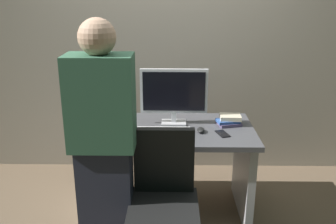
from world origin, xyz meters
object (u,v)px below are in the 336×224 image
object	(u,v)px
book_stack	(229,120)
cup_by_monitor	(102,116)
office_chair	(164,210)
cell_phone	(223,134)
person_at_desk	(104,149)
mouse	(201,130)
monitor	(174,93)
keyboard	(163,131)
desk	(168,155)
cup_near_keyboard	(107,130)

from	to	relation	value
book_stack	cup_by_monitor	bearing A→B (deg)	177.05
cup_by_monitor	book_stack	xyz separation A→B (m)	(1.04, -0.05, -0.01)
office_chair	book_stack	world-z (taller)	office_chair
cell_phone	book_stack	bearing A→B (deg)	52.20
person_at_desk	mouse	world-z (taller)	person_at_desk
monitor	cup_by_monitor	distance (m)	0.63
monitor	keyboard	xyz separation A→B (m)	(-0.09, -0.19, -0.25)
person_at_desk	cup_by_monitor	size ratio (longest dim) A/B	16.53
desk	monitor	size ratio (longest dim) A/B	2.52
monitor	cell_phone	distance (m)	0.51
mouse	cup_near_keyboard	distance (m)	0.71
cup_near_keyboard	keyboard	bearing A→B (deg)	14.05
desk	person_at_desk	world-z (taller)	person_at_desk
cup_near_keyboard	cell_phone	distance (m)	0.87
person_at_desk	cell_phone	distance (m)	0.97
mouse	book_stack	size ratio (longest dim) A/B	0.47
keyboard	cup_near_keyboard	size ratio (longest dim) A/B	4.21
person_at_desk	book_stack	distance (m)	1.15
desk	keyboard	xyz separation A→B (m)	(-0.04, -0.09, 0.24)
cup_near_keyboard	cup_by_monitor	distance (m)	0.34
mouse	cup_by_monitor	bearing A→B (deg)	164.41
book_stack	mouse	bearing A→B (deg)	-144.96
desk	book_stack	size ratio (longest dim) A/B	6.46
mouse	cell_phone	bearing A→B (deg)	-14.38
cell_phone	office_chair	bearing A→B (deg)	-145.45
cup_near_keyboard	cell_phone	size ratio (longest dim) A/B	0.71
cell_phone	monitor	bearing A→B (deg)	130.79
mouse	cup_near_keyboard	xyz separation A→B (m)	(-0.71, -0.10, 0.03)
keyboard	cup_by_monitor	world-z (taller)	cup_by_monitor
desk	keyboard	distance (m)	0.26
cup_near_keyboard	mouse	bearing A→B (deg)	8.10
desk	keyboard	world-z (taller)	keyboard
person_at_desk	mouse	bearing A→B (deg)	40.90
desk	mouse	xyz separation A→B (m)	(0.25, -0.09, 0.25)
person_at_desk	cup_by_monitor	xyz separation A→B (m)	(-0.15, 0.78, -0.05)
office_chair	mouse	world-z (taller)	office_chair
monitor	cell_phone	xyz separation A→B (m)	(0.37, -0.23, -0.25)
cup_near_keyboard	person_at_desk	bearing A→B (deg)	-82.85
monitor	keyboard	distance (m)	0.32
cup_by_monitor	person_at_desk	bearing A→B (deg)	-78.92
monitor	cup_near_keyboard	size ratio (longest dim) A/B	5.29
office_chair	cup_near_keyboard	xyz separation A→B (m)	(-0.43, 0.50, 0.36)
cup_by_monitor	cell_phone	world-z (taller)	cup_by_monitor
office_chair	cup_near_keyboard	world-z (taller)	office_chair
desk	person_at_desk	distance (m)	0.83
office_chair	monitor	bearing A→B (deg)	85.39
person_at_desk	book_stack	xyz separation A→B (m)	(0.89, 0.73, -0.06)
desk	office_chair	distance (m)	0.69
office_chair	cup_by_monitor	xyz separation A→B (m)	(-0.53, 0.82, 0.36)
person_at_desk	monitor	size ratio (longest dim) A/B	3.03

